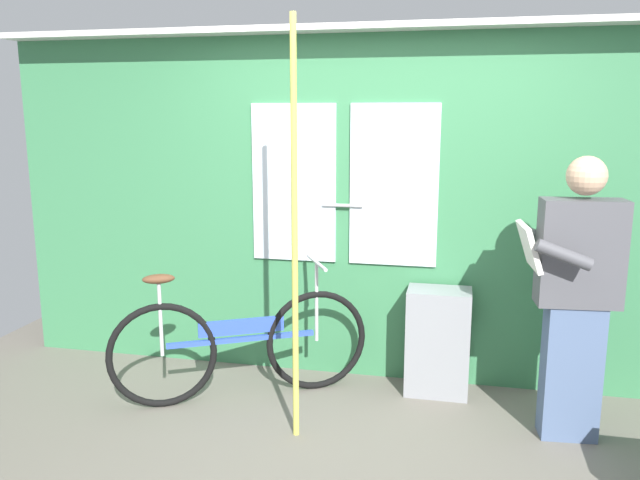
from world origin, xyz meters
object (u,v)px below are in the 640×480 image
at_px(bicycle_near_door, 241,344).
at_px(passenger_reading_newspaper, 575,294).
at_px(handrail_pole, 295,237).
at_px(trash_bin_by_wall, 438,342).

xyz_separation_m(bicycle_near_door, passenger_reading_newspaper, (2.03, -0.08, 0.50)).
bearing_deg(passenger_reading_newspaper, handrail_pole, 6.85).
bearing_deg(handrail_pole, trash_bin_by_wall, 44.64).
distance_m(bicycle_near_door, handrail_pole, 1.04).
distance_m(passenger_reading_newspaper, trash_bin_by_wall, 1.02).
height_order(bicycle_near_door, passenger_reading_newspaper, passenger_reading_newspaper).
xyz_separation_m(passenger_reading_newspaper, trash_bin_by_wall, (-0.77, 0.45, -0.51)).
height_order(bicycle_near_door, handrail_pole, handrail_pole).
bearing_deg(bicycle_near_door, passenger_reading_newspaper, -30.47).
height_order(passenger_reading_newspaper, trash_bin_by_wall, passenger_reading_newspaper).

